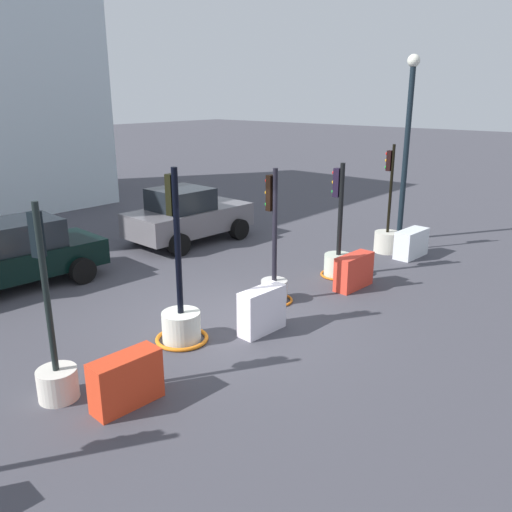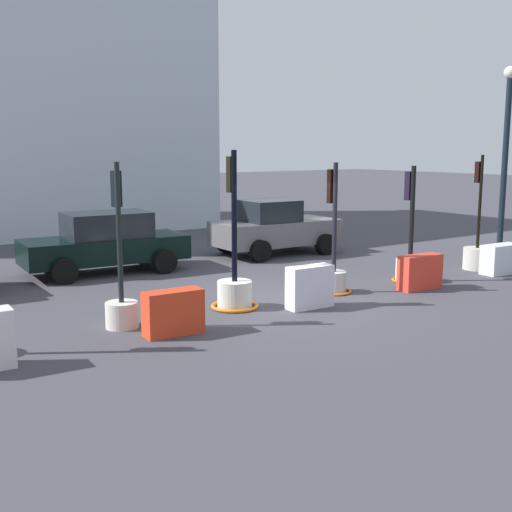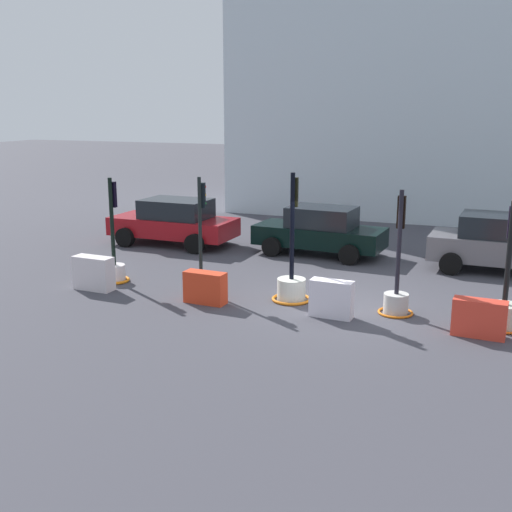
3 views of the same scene
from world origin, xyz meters
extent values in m
plane|color=#414149|center=(0.00, 0.00, 0.00)|extent=(120.00, 120.00, 0.00)
cylinder|color=silver|center=(-6.34, -0.07, 0.24)|extent=(0.59, 0.59, 0.48)
cylinder|color=black|center=(-6.34, -0.07, 1.68)|extent=(0.11, 0.11, 2.40)
cube|color=black|center=(-6.33, 0.05, 2.41)|extent=(0.16, 0.13, 0.70)
sphere|color=red|center=(-6.33, 0.13, 2.64)|extent=(0.10, 0.10, 0.10)
sphere|color=orange|center=(-6.33, 0.13, 2.41)|extent=(0.10, 0.10, 0.10)
sphere|color=green|center=(-6.33, 0.13, 2.18)|extent=(0.10, 0.10, 0.10)
torus|color=orange|center=(-6.34, -0.07, 0.04)|extent=(0.81, 0.81, 0.08)
cylinder|color=silver|center=(-3.70, -0.01, 0.24)|extent=(0.59, 0.59, 0.48)
cylinder|color=black|center=(-3.70, -0.01, 1.74)|extent=(0.09, 0.09, 2.52)
cube|color=black|center=(-3.68, 0.11, 2.52)|extent=(0.17, 0.17, 0.65)
sphere|color=red|center=(-3.66, 0.19, 2.73)|extent=(0.09, 0.09, 0.09)
sphere|color=orange|center=(-3.66, 0.19, 2.52)|extent=(0.09, 0.09, 0.09)
sphere|color=green|center=(-3.66, 0.19, 2.30)|extent=(0.09, 0.09, 0.09)
cylinder|color=silver|center=(-1.22, 0.04, 0.28)|extent=(0.71, 0.71, 0.56)
cylinder|color=black|center=(-1.22, 0.04, 1.88)|extent=(0.11, 0.11, 2.64)
cube|color=black|center=(-1.21, 0.16, 2.71)|extent=(0.17, 0.15, 0.71)
sphere|color=red|center=(-1.20, 0.24, 2.95)|extent=(0.10, 0.10, 0.10)
sphere|color=orange|center=(-1.20, 0.24, 2.71)|extent=(0.10, 0.10, 0.10)
sphere|color=green|center=(-1.20, 0.24, 2.47)|extent=(0.10, 0.10, 0.10)
torus|color=orange|center=(-1.22, 0.04, 0.04)|extent=(0.98, 0.98, 0.07)
cylinder|color=beige|center=(1.38, -0.05, 0.24)|extent=(0.58, 0.58, 0.49)
cylinder|color=black|center=(1.38, -0.05, 1.70)|extent=(0.10, 0.10, 2.43)
cube|color=black|center=(1.37, 0.06, 2.39)|extent=(0.18, 0.14, 0.75)
sphere|color=red|center=(1.37, 0.14, 2.64)|extent=(0.11, 0.11, 0.11)
sphere|color=orange|center=(1.37, 0.14, 2.39)|extent=(0.11, 0.11, 0.11)
sphere|color=green|center=(1.37, 0.14, 2.14)|extent=(0.11, 0.11, 0.11)
torus|color=orange|center=(1.38, -0.05, 0.03)|extent=(0.83, 0.83, 0.06)
cylinder|color=beige|center=(3.73, -0.20, 0.28)|extent=(0.69, 0.69, 0.55)
cylinder|color=black|center=(3.73, -0.20, 1.68)|extent=(0.12, 0.12, 2.26)
cube|color=black|center=(3.73, -0.07, 2.33)|extent=(0.18, 0.16, 0.69)
sphere|color=green|center=(3.74, 0.02, 2.10)|extent=(0.11, 0.11, 0.11)
torus|color=orange|center=(3.73, -0.20, 0.03)|extent=(0.86, 0.86, 0.05)
cube|color=silver|center=(-6.40, -0.94, 0.45)|extent=(1.11, 0.48, 0.89)
cube|color=red|center=(-3.14, -0.93, 0.39)|extent=(1.06, 0.46, 0.79)
cube|color=white|center=(0.03, -0.84, 0.44)|extent=(1.01, 0.41, 0.87)
cube|color=red|center=(3.25, -0.93, 0.40)|extent=(1.11, 0.45, 0.80)
cube|color=slate|center=(3.51, 4.99, 0.68)|extent=(3.91, 1.94, 0.72)
cube|color=black|center=(3.20, 5.00, 1.36)|extent=(1.62, 1.63, 0.64)
cylinder|color=black|center=(2.35, 5.99, 0.32)|extent=(0.65, 0.31, 0.64)
cylinder|color=black|center=(2.28, 4.09, 0.32)|extent=(0.65, 0.31, 0.64)
cube|color=maroon|center=(-7.13, 4.79, 0.64)|extent=(4.40, 1.91, 0.63)
cube|color=black|center=(-7.00, 4.79, 1.28)|extent=(2.30, 1.64, 0.65)
cylinder|color=black|center=(-8.51, 3.85, 0.33)|extent=(0.67, 0.29, 0.66)
cylinder|color=black|center=(-8.47, 5.78, 0.33)|extent=(0.67, 0.29, 0.66)
cylinder|color=black|center=(-5.80, 3.80, 0.33)|extent=(0.67, 0.29, 0.66)
cylinder|color=black|center=(-5.76, 5.72, 0.33)|extent=(0.67, 0.29, 0.66)
cube|color=black|center=(-1.95, 5.14, 0.62)|extent=(4.29, 1.94, 0.62)
cube|color=black|center=(-1.87, 5.13, 1.26)|extent=(2.20, 1.60, 0.65)
cylinder|color=black|center=(-0.59, 5.93, 0.31)|extent=(0.64, 0.32, 0.62)
cylinder|color=black|center=(-0.71, 4.17, 0.31)|extent=(0.64, 0.32, 0.62)
cylinder|color=black|center=(-3.18, 6.11, 0.31)|extent=(0.64, 0.32, 0.62)
cylinder|color=black|center=(-3.30, 4.35, 0.31)|extent=(0.64, 0.32, 0.62)
cube|color=silver|center=(-1.29, 15.48, 5.13)|extent=(13.92, 7.50, 10.26)
camera|label=1|loc=(-6.97, -6.71, 4.38)|focal=36.68mm
camera|label=2|loc=(-8.20, -10.71, 3.25)|focal=45.17mm
camera|label=3|loc=(3.45, -14.38, 4.75)|focal=44.32mm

